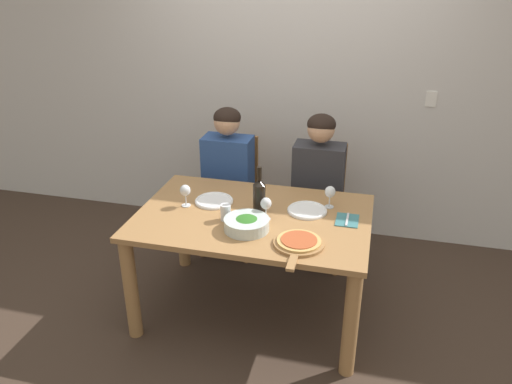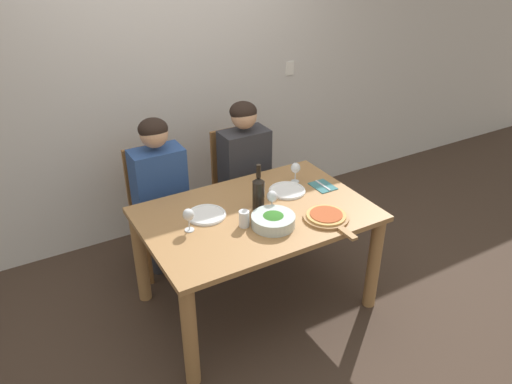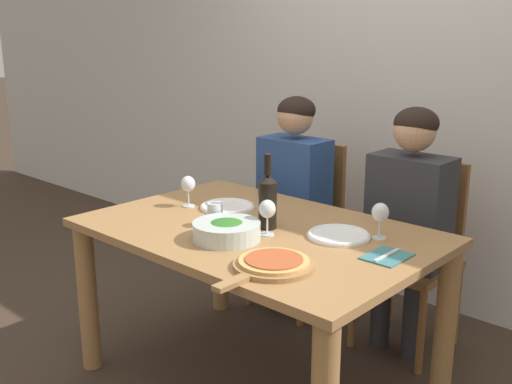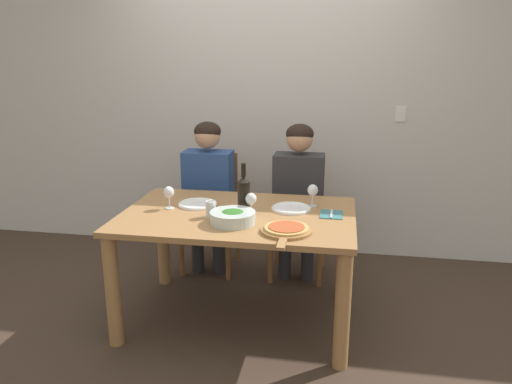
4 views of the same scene
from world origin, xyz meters
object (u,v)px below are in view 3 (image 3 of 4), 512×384
Objects in this scene: wine_glass_centre at (267,211)px; dinner_plate_right at (339,235)px; pizza_on_board at (272,264)px; fork_on_napkin at (387,256)px; chair_left at (304,219)px; dinner_plate_left at (227,207)px; person_woman at (292,184)px; water_tumbler at (215,215)px; wine_glass_left at (188,185)px; broccoli_bowl at (227,231)px; wine_glass_right at (380,214)px; chair_right at (416,248)px; person_man at (408,209)px; wine_bottle at (268,200)px.

dinner_plate_right is at bearing 36.89° from wine_glass_centre.
fork_on_napkin is at bearing 56.56° from pizza_on_board.
dinner_plate_left is (0.09, -0.72, 0.25)m from chair_left.
wine_glass_centre is 0.52m from fork_on_napkin.
chair_left is 0.26m from person_woman.
person_woman reaches higher than water_tumbler.
wine_glass_centre is at bearing -6.12° from wine_glass_left.
dinner_plate_left is at bearing -82.63° from chair_left.
broccoli_bowl is (0.41, -1.03, 0.28)m from chair_left.
water_tumbler is at bearing -151.02° from wine_glass_right.
person_man is at bearing -90.00° from chair_right.
dinner_plate_left is (-0.31, 0.32, -0.03)m from broccoli_bowl.
pizza_on_board is 2.41× the size of fork_on_napkin.
wine_glass_centre is at bearing -143.39° from wine_glass_right.
wine_glass_left is at bearing -137.93° from person_man.
chair_right is at bearing 91.33° from pizza_on_board.
broccoli_bowl is 1.07× the size of dinner_plate_left.
broccoli_bowl reaches higher than pizza_on_board.
wine_glass_right is at bearing 12.94° from wine_glass_left.
chair_left is 1.02m from water_tumbler.
wine_bottle is 0.33m from dinner_plate_right.
pizza_on_board is at bearing -17.55° from broccoli_bowl.
person_man is 8.13× the size of wine_glass_left.
person_man is 1.06m from wine_glass_left.
dinner_plate_left is 0.59× the size of pizza_on_board.
wine_glass_left is at bearing 158.53° from pizza_on_board.
person_man is 0.97m from broccoli_bowl.
person_woman is 0.94m from dinner_plate_right.
chair_left reaches higher than wine_glass_centre.
wine_glass_centre is at bearing -106.44° from person_man.
wine_glass_centre is (-0.23, -0.88, 0.35)m from chair_right.
person_woman is 11.66× the size of water_tumbler.
wine_bottle is 0.37m from dinner_plate_left.
chair_left is 1.11m from wine_glass_right.
chair_right is 2.18× the size of pizza_on_board.
broccoli_bowl is at bearing -118.81° from wine_glass_centre.
wine_glass_centre is at bearing -143.11° from dinner_plate_right.
wine_bottle is 0.24m from water_tumbler.
broccoli_bowl is (-0.31, -0.92, 0.05)m from person_man.
wine_glass_right is 0.23m from fork_on_napkin.
dinner_plate_right is at bearing -44.22° from chair_left.
person_woman reaches higher than wine_glass_right.
chair_left is at bearing 119.06° from wine_glass_centre.
dinner_plate_right is (0.01, -0.59, 0.02)m from person_man.
wine_glass_centre is at bearing 15.01° from water_tumbler.
fork_on_napkin is at bearing -33.60° from person_woman.
chair_left is 1.07m from wine_glass_centre.
person_man is at bearing -9.02° from chair_left.
wine_glass_centre reaches higher than broccoli_bowl.
person_woman is (-0.72, -0.11, 0.23)m from chair_right.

